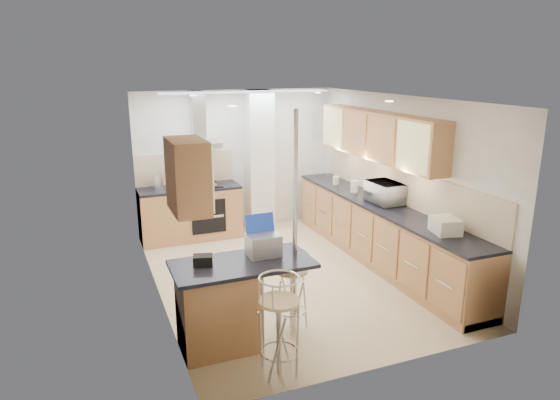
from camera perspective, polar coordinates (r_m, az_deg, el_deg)
name	(u,v)px	position (r m, az deg, el deg)	size (l,w,h in m)	color
ground	(288,276)	(7.22, 0.94, -8.66)	(4.80, 4.80, 0.00)	beige
room_shell	(299,164)	(7.20, 2.23, 4.17)	(3.64, 4.84, 2.51)	beige
right_counter	(380,233)	(7.71, 11.32, -3.69)	(0.63, 4.40, 0.92)	#B17446
back_counter	(190,213)	(8.70, -10.22, -1.44)	(1.70, 0.63, 0.92)	#B17446
peninsula	(243,303)	(5.44, -4.23, -11.63)	(1.47, 0.72, 0.94)	#B17446
microwave	(385,193)	(7.58, 11.91, 0.83)	(0.58, 0.39, 0.32)	white
laptop	(263,245)	(5.37, -1.91, -5.17)	(0.34, 0.26, 0.24)	#919398
bag	(203,260)	(5.20, -8.81, -6.82)	(0.19, 0.14, 0.11)	black
bar_stool_near	(279,326)	(4.92, -0.09, -14.16)	(0.42, 0.42, 1.03)	tan
bar_stool_end	(292,290)	(5.73, 1.34, -10.22)	(0.38, 0.38, 0.93)	tan
jar_a	(354,186)	(8.14, 8.48, 1.54)	(0.12, 0.12, 0.20)	beige
jar_b	(336,180)	(8.67, 6.41, 2.26)	(0.11, 0.11, 0.14)	beige
jar_c	(386,199)	(7.51, 12.07, 0.15)	(0.14, 0.14, 0.18)	#ADAB8B
jar_d	(438,222)	(6.65, 17.66, -2.40)	(0.10, 0.10, 0.15)	white
bread_bin	(445,225)	(6.45, 18.38, -2.77)	(0.29, 0.37, 0.19)	beige
kettle	(158,182)	(8.53, -13.78, 2.04)	(0.16, 0.16, 0.24)	silver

